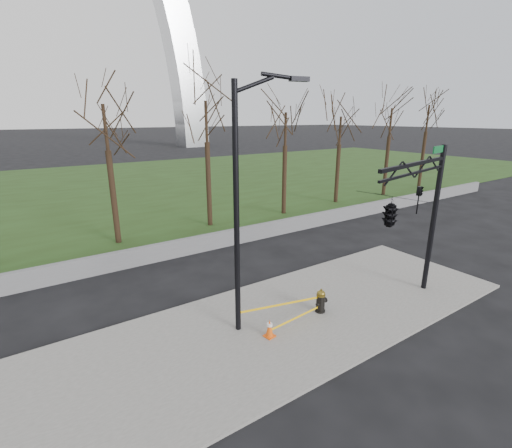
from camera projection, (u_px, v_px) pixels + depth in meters
ground at (291, 320)px, 12.85m from camera, size 500.00×500.00×0.00m
sidewalk at (291, 318)px, 12.83m from camera, size 18.00×6.00×0.10m
grass_strip at (105, 188)px, 36.70m from camera, size 120.00×40.00×0.06m
guardrail at (196, 245)px, 19.08m from camera, size 60.00×0.30×0.90m
tree_row at (208, 160)px, 22.67m from camera, size 51.77×4.00×8.77m
fire_hydrant at (321, 301)px, 13.09m from camera, size 0.57×0.37×0.91m
traffic_cone at (270, 328)px, 11.60m from camera, size 0.37×0.37×0.63m
street_light at (243, 195)px, 10.89m from camera, size 2.36×0.73×8.21m
traffic_signal_mast at (401, 207)px, 11.69m from camera, size 5.02×2.54×6.00m
caution_tape at (288, 310)px, 12.44m from camera, size 3.08×0.97×0.46m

